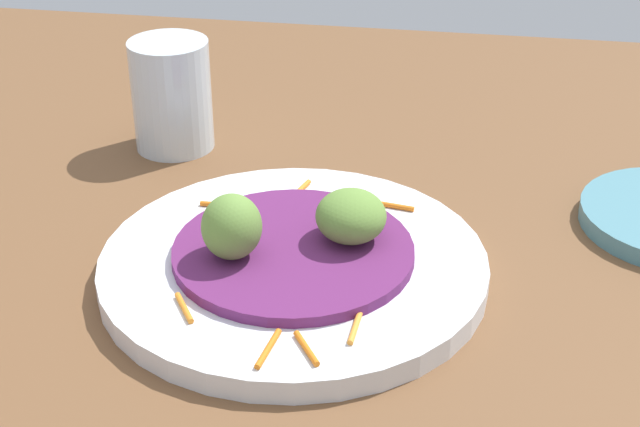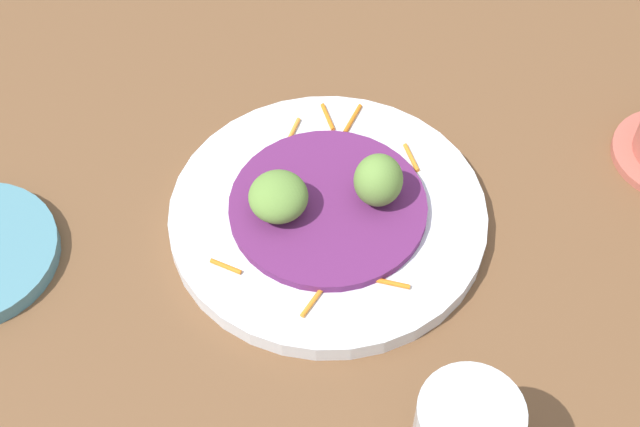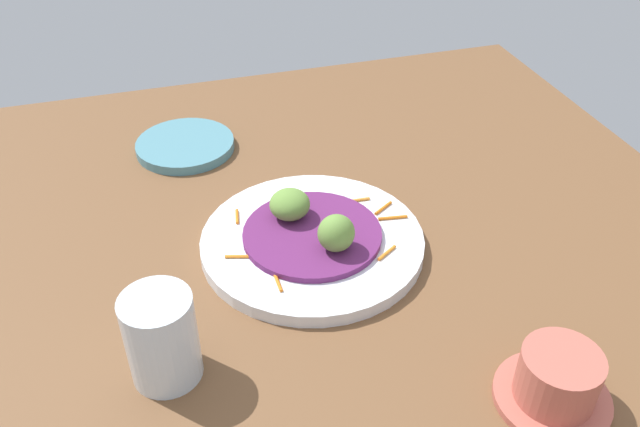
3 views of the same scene
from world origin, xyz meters
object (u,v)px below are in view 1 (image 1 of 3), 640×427
Objects in this scene: guac_scoop_center at (351,216)px; water_glass at (172,95)px; guac_scoop_left at (233,227)px; main_plate at (294,267)px.

water_glass reaches higher than guac_scoop_center.
water_glass is at bearing 27.18° from guac_scoop_left.
guac_scoop_center is at bearing -133.57° from water_glass.
main_plate is 5.85cm from guac_scoop_left.
water_glass is at bearing 46.43° from guac_scoop_center.
guac_scoop_left is 0.90× the size of guac_scoop_center.
water_glass is (19.64, 14.88, 4.16)cm from main_plate.
guac_scoop_left reaches higher than main_plate.
main_plate is 5.99× the size of guac_scoop_left.
guac_scoop_center is (1.81, -3.86, 3.54)cm from main_plate.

